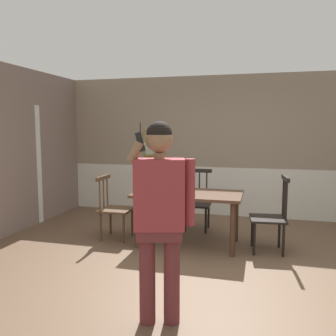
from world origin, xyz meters
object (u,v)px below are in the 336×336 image
at_px(chair_near_window, 114,208).
at_px(chair_at_table_head, 198,202).
at_px(dining_table, 188,200).
at_px(chair_by_doorway, 271,216).
at_px(person_figure, 160,208).

height_order(chair_near_window, chair_at_table_head, chair_at_table_head).
height_order(dining_table, chair_by_doorway, chair_by_doorway).
xyz_separation_m(chair_by_doorway, person_figure, (-0.97, -2.13, 0.53)).
bearing_deg(chair_near_window, dining_table, 89.40).
relative_size(dining_table, person_figure, 0.87).
bearing_deg(chair_by_doorway, chair_near_window, 84.50).
distance_m(dining_table, chair_by_doorway, 1.17).
relative_size(chair_near_window, chair_by_doorway, 0.92).
distance_m(chair_by_doorway, person_figure, 2.40).
xyz_separation_m(chair_near_window, person_figure, (1.35, -2.13, 0.55)).
height_order(dining_table, chair_at_table_head, chair_at_table_head).
height_order(chair_at_table_head, person_figure, person_figure).
bearing_deg(person_figure, dining_table, -99.55).
xyz_separation_m(dining_table, chair_by_doorway, (1.16, 0.00, -0.17)).
distance_m(chair_near_window, person_figure, 2.58).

